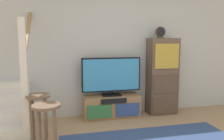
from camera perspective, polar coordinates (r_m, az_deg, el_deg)
back_wall at (r=4.54m, az=2.87°, el=5.89°), size 6.40×0.12×2.70m
media_console at (r=4.40m, az=-0.07°, el=-9.26°), size 1.09×0.38×0.42m
television at (r=4.28m, az=-0.14°, el=-1.42°), size 1.14×0.22×0.74m
side_cabinet at (r=4.63m, az=12.73°, el=-1.59°), size 0.58×0.38×1.53m
desk_clock at (r=4.52m, az=12.26°, el=9.37°), size 0.20×0.08×0.22m
staircase at (r=4.37m, az=-25.93°, el=-7.97°), size 1.00×1.36×2.20m
bar_stool_near at (r=2.89m, az=-16.37°, el=-12.00°), size 0.34×0.34×0.72m
bar_stool_far at (r=3.44m, az=-18.25°, el=-8.98°), size 0.34×0.34×0.71m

